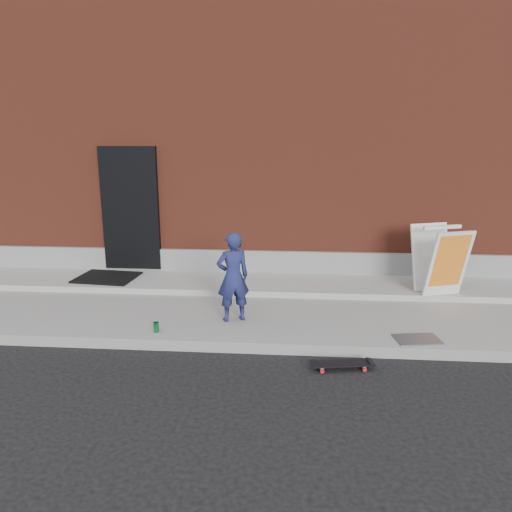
# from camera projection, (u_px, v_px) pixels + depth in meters

# --- Properties ---
(ground) EXTENTS (80.00, 80.00, 0.00)m
(ground) POSITION_uv_depth(u_px,v_px,m) (260.00, 354.00, 6.42)
(ground) COLOR black
(ground) RESTS_ON ground
(sidewalk) EXTENTS (20.00, 3.00, 0.15)m
(sidewalk) POSITION_uv_depth(u_px,v_px,m) (267.00, 308.00, 7.85)
(sidewalk) COLOR gray
(sidewalk) RESTS_ON ground
(apron) EXTENTS (20.00, 1.20, 0.10)m
(apron) POSITION_uv_depth(u_px,v_px,m) (270.00, 284.00, 8.69)
(apron) COLOR #989792
(apron) RESTS_ON sidewalk
(building) EXTENTS (20.00, 8.10, 5.00)m
(building) POSITION_uv_depth(u_px,v_px,m) (280.00, 142.00, 12.57)
(building) COLOR maroon
(building) RESTS_ON ground
(child) EXTENTS (0.55, 0.46, 1.29)m
(child) POSITION_uv_depth(u_px,v_px,m) (233.00, 277.00, 7.02)
(child) COLOR #1C204E
(child) RESTS_ON sidewalk
(skateboard) EXTENTS (0.76, 0.30, 0.08)m
(skateboard) POSITION_uv_depth(u_px,v_px,m) (342.00, 364.00, 6.01)
(skateboard) COLOR red
(skateboard) RESTS_ON ground
(pizza_sign) EXTENTS (0.88, 0.95, 1.10)m
(pizza_sign) POSITION_uv_depth(u_px,v_px,m) (440.00, 260.00, 7.93)
(pizza_sign) COLOR silver
(pizza_sign) RESTS_ON apron
(soda_can) EXTENTS (0.10, 0.10, 0.14)m
(soda_can) POSITION_uv_depth(u_px,v_px,m) (156.00, 327.00, 6.73)
(soda_can) COLOR #187939
(soda_can) RESTS_ON sidewalk
(doormat) EXTENTS (1.09, 0.92, 0.03)m
(doormat) POSITION_uv_depth(u_px,v_px,m) (107.00, 277.00, 8.84)
(doormat) COLOR black
(doormat) RESTS_ON apron
(utility_plate) EXTENTS (0.62, 0.45, 0.02)m
(utility_plate) POSITION_uv_depth(u_px,v_px,m) (417.00, 339.00, 6.49)
(utility_plate) COLOR #5C5C61
(utility_plate) RESTS_ON sidewalk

